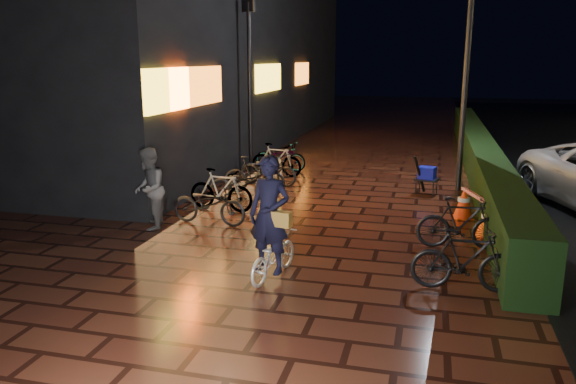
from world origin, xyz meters
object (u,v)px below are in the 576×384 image
(traffic_barrier, at_px, (475,211))
(cart_assembly, at_px, (426,174))
(cyclist, at_px, (271,234))
(bystander_person, at_px, (149,189))

(traffic_barrier, relative_size, cart_assembly, 1.62)
(cyclist, height_order, cart_assembly, cyclist)
(cyclist, xyz_separation_m, traffic_barrier, (3.15, 3.55, -0.38))
(bystander_person, relative_size, cart_assembly, 1.61)
(cyclist, bearing_deg, bystander_person, 148.00)
(bystander_person, relative_size, cyclist, 0.84)
(cyclist, height_order, traffic_barrier, cyclist)
(cyclist, relative_size, traffic_barrier, 1.18)
(cart_assembly, bearing_deg, cyclist, -109.81)
(bystander_person, xyz_separation_m, cart_assembly, (5.16, 4.17, -0.29))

